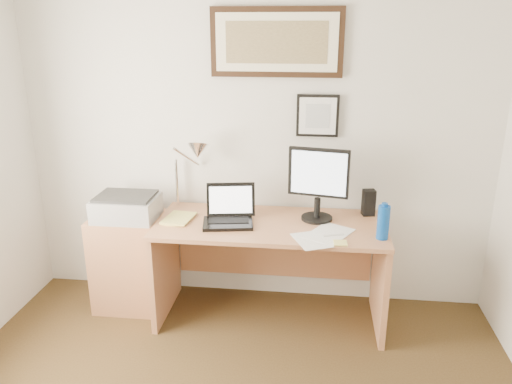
# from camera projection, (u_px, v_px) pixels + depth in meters

# --- Properties ---
(wall_back) EXTENTS (3.50, 0.02, 2.50)m
(wall_back) POSITION_uv_depth(u_px,v_px,m) (255.00, 141.00, 3.69)
(wall_back) COLOR silver
(wall_back) RESTS_ON ground
(side_cabinet) EXTENTS (0.50, 0.40, 0.73)m
(side_cabinet) POSITION_uv_depth(u_px,v_px,m) (130.00, 262.00, 3.77)
(side_cabinet) COLOR #AE6F49
(side_cabinet) RESTS_ON floor
(water_bottle) EXTENTS (0.08, 0.08, 0.22)m
(water_bottle) POSITION_uv_depth(u_px,v_px,m) (383.00, 222.00, 3.19)
(water_bottle) COLOR #0C45A1
(water_bottle) RESTS_ON desk
(bottle_cap) EXTENTS (0.04, 0.04, 0.02)m
(bottle_cap) POSITION_uv_depth(u_px,v_px,m) (385.00, 205.00, 3.16)
(bottle_cap) COLOR #0C45A1
(bottle_cap) RESTS_ON water_bottle
(speaker) EXTENTS (0.10, 0.09, 0.19)m
(speaker) POSITION_uv_depth(u_px,v_px,m) (369.00, 203.00, 3.60)
(speaker) COLOR black
(speaker) RESTS_ON desk
(paper_sheet_a) EXTENTS (0.29, 0.33, 0.00)m
(paper_sheet_a) POSITION_uv_depth(u_px,v_px,m) (311.00, 240.00, 3.20)
(paper_sheet_a) COLOR white
(paper_sheet_a) RESTS_ON desk
(paper_sheet_b) EXTENTS (0.36, 0.40, 0.00)m
(paper_sheet_b) POSITION_uv_depth(u_px,v_px,m) (329.00, 233.00, 3.30)
(paper_sheet_b) COLOR white
(paper_sheet_b) RESTS_ON desk
(sticky_pad) EXTENTS (0.09, 0.09, 0.01)m
(sticky_pad) POSITION_uv_depth(u_px,v_px,m) (340.00, 243.00, 3.15)
(sticky_pad) COLOR #F7EC75
(sticky_pad) RESTS_ON desk
(marker_pen) EXTENTS (0.14, 0.06, 0.02)m
(marker_pen) POSITION_uv_depth(u_px,v_px,m) (334.00, 235.00, 3.26)
(marker_pen) COLOR white
(marker_pen) RESTS_ON desk
(book) EXTENTS (0.22, 0.28, 0.02)m
(book) POSITION_uv_depth(u_px,v_px,m) (166.00, 217.00, 3.56)
(book) COLOR #E4D66B
(book) RESTS_ON desk
(desk) EXTENTS (1.60, 0.70, 0.75)m
(desk) POSITION_uv_depth(u_px,v_px,m) (271.00, 249.00, 3.63)
(desk) COLOR #AE6F49
(desk) RESTS_ON floor
(laptop) EXTENTS (0.38, 0.35, 0.26)m
(laptop) POSITION_uv_depth(u_px,v_px,m) (229.00, 215.00, 3.47)
(laptop) COLOR black
(laptop) RESTS_ON desk
(lcd_monitor) EXTENTS (0.42, 0.22, 0.52)m
(lcd_monitor) POSITION_uv_depth(u_px,v_px,m) (318.00, 181.00, 3.45)
(lcd_monitor) COLOR black
(lcd_monitor) RESTS_ON desk
(printer) EXTENTS (0.44, 0.34, 0.18)m
(printer) POSITION_uv_depth(u_px,v_px,m) (126.00, 207.00, 3.59)
(printer) COLOR #A2A3A5
(printer) RESTS_ON side_cabinet
(desk_lamp) EXTENTS (0.29, 0.27, 0.53)m
(desk_lamp) POSITION_uv_depth(u_px,v_px,m) (196.00, 154.00, 3.57)
(desk_lamp) COLOR white
(desk_lamp) RESTS_ON desk
(picture_large) EXTENTS (0.92, 0.04, 0.47)m
(picture_large) POSITION_uv_depth(u_px,v_px,m) (276.00, 42.00, 3.42)
(picture_large) COLOR black
(picture_large) RESTS_ON wall_back
(picture_small) EXTENTS (0.30, 0.03, 0.30)m
(picture_small) POSITION_uv_depth(u_px,v_px,m) (318.00, 116.00, 3.55)
(picture_small) COLOR black
(picture_small) RESTS_ON wall_back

